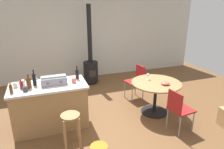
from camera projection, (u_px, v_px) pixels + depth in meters
name	position (u px, v px, depth m)	size (l,w,h in m)	color
ground_plane	(117.00, 120.00, 4.38)	(8.80, 8.80, 0.00)	brown
back_wall	(84.00, 37.00, 6.58)	(8.00, 0.10, 2.70)	beige
kitchen_island	(50.00, 106.00, 4.06)	(1.44, 0.75, 0.90)	#A37A4C
wooden_stool	(71.00, 123.00, 3.46)	(0.32, 0.32, 0.62)	#A37A4C
dining_table	(156.00, 89.00, 4.53)	(1.08, 1.08, 0.73)	black
folding_chair_near	(136.00, 80.00, 5.26)	(0.46, 0.46, 0.87)	maroon
folding_chair_far	(179.00, 108.00, 3.86)	(0.45, 0.45, 0.85)	maroon
wood_stove	(91.00, 66.00, 6.27)	(0.44, 0.45, 2.36)	black
toolbox	(54.00, 80.00, 3.91)	(0.48, 0.25, 0.17)	gray
bottle_0	(34.00, 79.00, 3.85)	(0.06, 0.06, 0.31)	black
bottle_1	(29.00, 83.00, 3.74)	(0.08, 0.08, 0.27)	#603314
bottle_2	(77.00, 74.00, 4.17)	(0.07, 0.07, 0.29)	black
bottle_3	(11.00, 89.00, 3.53)	(0.06, 0.06, 0.20)	#603314
bottle_4	(21.00, 85.00, 3.72)	(0.06, 0.06, 0.19)	maroon
cup_0	(74.00, 81.00, 4.00)	(0.12, 0.08, 0.09)	#DB6651
cup_1	(15.00, 85.00, 3.78)	(0.11, 0.07, 0.09)	white
cup_2	(22.00, 82.00, 3.91)	(0.12, 0.08, 0.09)	white
cup_3	(25.00, 89.00, 3.61)	(0.12, 0.08, 0.09)	#383838
cup_4	(35.00, 80.00, 4.03)	(0.11, 0.07, 0.10)	white
wine_glass	(148.00, 75.00, 4.62)	(0.07, 0.07, 0.14)	silver
serving_bowl	(165.00, 83.00, 4.34)	(0.18, 0.18, 0.07)	#DB6651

